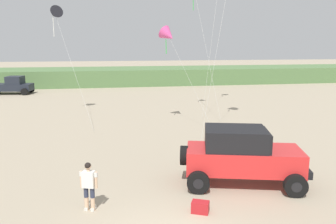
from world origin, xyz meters
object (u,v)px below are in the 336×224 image
Objects in this scene: person_watching at (89,184)px; jeep at (242,155)px; distant_pickup at (12,86)px; kite_green_box at (55,14)px; kite_purple_stunt at (168,35)px; cooler_box at (200,207)px.

jeep is at bearing 11.91° from person_watching.
distant_pickup is 16.39m from kite_green_box.
person_watching is 0.25× the size of kite_purple_stunt.
kite_green_box is at bearing 100.19° from person_watching.
jeep is at bearing -61.22° from distant_pickup.
kite_green_box is at bearing 135.53° from cooler_box.
kite_purple_stunt is 0.82× the size of kite_green_box.
jeep reaches higher than person_watching.
kite_green_box is (-2.93, 16.32, 6.71)m from person_watching.
cooler_box is 0.12× the size of distant_pickup.
cooler_box is 33.24m from distant_pickup.
jeep is 0.75× the size of kite_purple_stunt.
jeep is 3.01× the size of person_watching.
kite_green_box is (6.88, -13.28, 6.71)m from distant_pickup.
jeep is 11.72m from kite_purple_stunt.
kite_purple_stunt is (14.58, -17.76, 5.08)m from distant_pickup.
kite_green_box is at bearing 119.99° from jeep.
person_watching is at bearing -71.67° from distant_pickup.
kite_green_box reaches higher than cooler_box.
cooler_box is 13.98m from kite_purple_stunt.
cooler_box is at bearing -95.38° from kite_purple_stunt.
kite_purple_stunt is at bearing -50.62° from distant_pickup.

